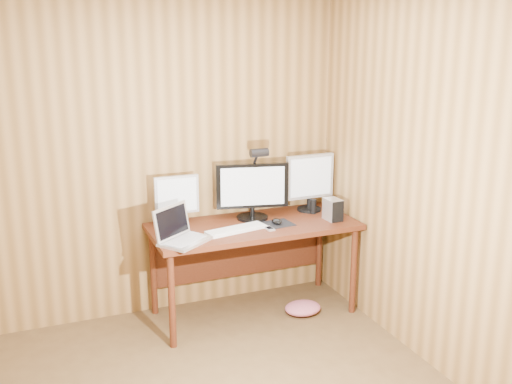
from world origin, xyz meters
TOP-DOWN VIEW (x-y plane):
  - room_shell at (0.00, 0.00)m, footprint 4.00×4.00m
  - desk at (0.93, 1.70)m, footprint 1.60×0.70m
  - monitor_center at (0.97, 1.76)m, footprint 0.57×0.25m
  - monitor_left at (0.38, 1.83)m, footprint 0.34×0.16m
  - monitor_right at (1.50, 1.80)m, footprint 0.42×0.20m
  - laptop at (0.30, 1.46)m, footprint 0.44×0.43m
  - keyboard at (0.75, 1.53)m, footprint 0.49×0.23m
  - mousepad at (1.10, 1.56)m, footprint 0.26×0.22m
  - mouse at (1.10, 1.56)m, footprint 0.09×0.12m
  - hard_drive at (1.55, 1.49)m, footprint 0.11×0.16m
  - phone at (0.99, 1.46)m, footprint 0.06×0.11m
  - speaker at (1.49, 1.71)m, footprint 0.05×0.05m
  - desk_lamp at (1.00, 1.76)m, footprint 0.14×0.20m
  - fabric_pile at (1.29, 1.46)m, footprint 0.35×0.32m

SIDE VIEW (x-z plane):
  - fabric_pile at x=1.29m, z-range 0.00..0.09m
  - desk at x=0.93m, z-range 0.25..1.00m
  - mousepad at x=1.10m, z-range 0.75..0.75m
  - phone at x=0.99m, z-range 0.75..0.76m
  - keyboard at x=0.75m, z-range 0.75..0.77m
  - mouse at x=1.10m, z-range 0.75..0.79m
  - speaker at x=1.49m, z-range 0.75..0.87m
  - laptop at x=0.30m, z-range 0.69..0.94m
  - hard_drive at x=1.55m, z-range 0.75..0.92m
  - monitor_left at x=0.38m, z-range 0.76..1.15m
  - monitor_center at x=0.97m, z-range 0.76..1.21m
  - monitor_right at x=1.50m, z-range 0.77..1.24m
  - desk_lamp at x=1.00m, z-range 0.82..1.44m
  - room_shell at x=0.00m, z-range -0.75..3.25m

